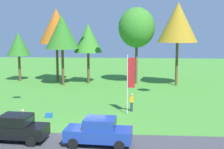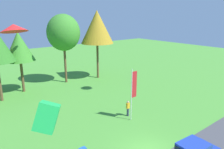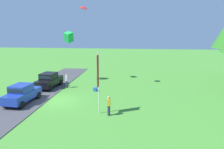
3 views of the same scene
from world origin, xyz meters
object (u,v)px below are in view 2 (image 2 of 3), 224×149
person_on_lawn (128,108)px  tree_far_left (63,33)px  tree_far_right (19,47)px  kite_box_topmost (47,117)px  kite_delta_mid_center (14,28)px  flag_banner (133,88)px  tree_right_of_center (97,27)px

person_on_lawn → tree_far_left: (0.51, 15.12, 6.96)m
tree_far_right → person_on_lawn: bearing=-67.2°
tree_far_left → kite_box_topmost: 25.12m
kite_delta_mid_center → kite_box_topmost: bearing=-78.4°
tree_far_left → kite_box_topmost: bearing=-118.5°
person_on_lawn → flag_banner: bearing=-100.4°
flag_banner → tree_far_right: bearing=111.0°
flag_banner → kite_box_topmost: kite_box_topmost is taller
tree_right_of_center → flag_banner: tree_right_of_center is taller
kite_box_topmost → kite_delta_mid_center: bearing=101.6°
tree_far_right → flag_banner: (6.08, -15.80, -2.94)m
kite_box_topmost → tree_far_left: bearing=61.5°
kite_delta_mid_center → kite_box_topmost: (0.42, -2.04, -3.84)m
tree_far_left → kite_box_topmost: tree_far_left is taller
person_on_lawn → tree_right_of_center: tree_right_of_center is taller
kite_box_topmost → flag_banner: bearing=27.9°
person_on_lawn → tree_far_right: 17.05m
kite_delta_mid_center → tree_right_of_center: bearing=46.6°
person_on_lawn → kite_delta_mid_center: kite_delta_mid_center is taller
tree_far_right → kite_box_topmost: 22.40m
flag_banner → kite_delta_mid_center: kite_delta_mid_center is taller
tree_far_left → flag_banner: tree_far_left is taller
flag_banner → kite_box_topmost: (-11.30, -5.99, 2.70)m
person_on_lawn → kite_box_topmost: 14.37m
tree_right_of_center → tree_far_right: bearing=175.9°
tree_far_left → kite_delta_mid_center: bearing=-121.8°
person_on_lawn → tree_far_right: (-6.24, 14.88, 5.49)m
tree_far_left → kite_delta_mid_center: tree_far_left is taller
tree_far_left → kite_delta_mid_center: size_ratio=8.50×
flag_banner → kite_delta_mid_center: bearing=-161.4°
tree_far_right → tree_right_of_center: (12.21, -0.87, 2.17)m
flag_banner → kite_box_topmost: 13.07m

